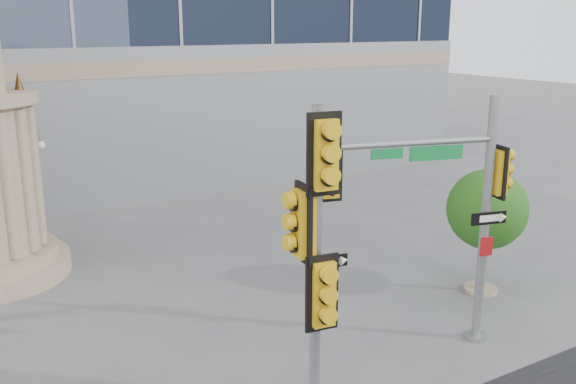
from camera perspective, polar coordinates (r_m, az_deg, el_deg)
ground at (r=13.95m, az=6.13°, el=-14.64°), size 120.00×120.00×0.00m
main_signal_pole at (r=13.62m, az=13.85°, el=-0.40°), size 4.13×1.42×5.44m
secondary_signal_pole at (r=10.94m, az=2.52°, el=-4.32°), size 0.96×0.79×5.55m
street_tree at (r=17.17m, az=17.31°, el=-1.72°), size 2.10×2.05×3.27m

